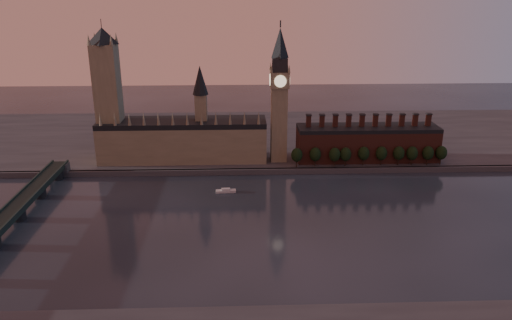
{
  "coord_description": "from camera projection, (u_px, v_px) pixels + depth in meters",
  "views": [
    {
      "loc": [
        -21.39,
        -262.28,
        134.55
      ],
      "look_at": [
        -9.75,
        55.0,
        23.42
      ],
      "focal_mm": 35.0,
      "sensor_mm": 36.0,
      "label": 1
    }
  ],
  "objects": [
    {
      "name": "embankment_tree_7",
      "position": [
        412.0,
        153.0,
        381.14
      ],
      "size": [
        8.6,
        8.6,
        14.88
      ],
      "color": "black",
      "rests_on": "north_bank"
    },
    {
      "name": "embankment_tree_2",
      "position": [
        335.0,
        155.0,
        378.3
      ],
      "size": [
        8.6,
        8.6,
        14.88
      ],
      "color": "black",
      "rests_on": "north_bank"
    },
    {
      "name": "embankment_tree_0",
      "position": [
        297.0,
        155.0,
        377.4
      ],
      "size": [
        8.6,
        8.6,
        14.88
      ],
      "color": "black",
      "rests_on": "north_bank"
    },
    {
      "name": "victoria_tower",
      "position": [
        108.0,
        91.0,
        377.37
      ],
      "size": [
        24.0,
        24.0,
        108.0
      ],
      "color": "gray",
      "rests_on": "north_bank"
    },
    {
      "name": "chimney_block",
      "position": [
        367.0,
        142.0,
        393.21
      ],
      "size": [
        110.0,
        25.0,
        37.0
      ],
      "color": "brown",
      "rests_on": "north_bank"
    },
    {
      "name": "embankment_tree_4",
      "position": [
        364.0,
        154.0,
        380.69
      ],
      "size": [
        8.6,
        8.6,
        14.88
      ],
      "color": "black",
      "rests_on": "north_bank"
    },
    {
      "name": "embankment_tree_5",
      "position": [
        381.0,
        153.0,
        381.07
      ],
      "size": [
        8.6,
        8.6,
        14.88
      ],
      "color": "black",
      "rests_on": "north_bank"
    },
    {
      "name": "embankment_tree_1",
      "position": [
        315.0,
        154.0,
        378.82
      ],
      "size": [
        8.6,
        8.6,
        14.88
      ],
      "color": "black",
      "rests_on": "north_bank"
    },
    {
      "name": "embankment_tree_6",
      "position": [
        399.0,
        153.0,
        381.36
      ],
      "size": [
        8.6,
        8.6,
        14.88
      ],
      "color": "black",
      "rests_on": "north_bank"
    },
    {
      "name": "embankment_tree_3",
      "position": [
        346.0,
        154.0,
        378.89
      ],
      "size": [
        8.6,
        8.6,
        14.88
      ],
      "color": "black",
      "rests_on": "north_bank"
    },
    {
      "name": "embankment_tree_9",
      "position": [
        441.0,
        153.0,
        382.34
      ],
      "size": [
        8.6,
        8.6,
        14.88
      ],
      "color": "black",
      "rests_on": "north_bank"
    },
    {
      "name": "north_bank",
      "position": [
        262.0,
        138.0,
        459.85
      ],
      "size": [
        900.0,
        182.0,
        4.0
      ],
      "color": "#4D4D52",
      "rests_on": "ground"
    },
    {
      "name": "river_boat",
      "position": [
        226.0,
        191.0,
        343.47
      ],
      "size": [
        13.99,
        4.92,
        2.75
      ],
      "rotation": [
        0.0,
        0.0,
        0.07
      ],
      "color": "#BDBDBD",
      "rests_on": "ground"
    },
    {
      "name": "westminster_bridge",
      "position": [
        4.0,
        223.0,
        282.21
      ],
      "size": [
        14.0,
        200.0,
        11.55
      ],
      "color": "#1C2B26",
      "rests_on": "ground"
    },
    {
      "name": "ground",
      "position": [
        276.0,
        228.0,
        292.58
      ],
      "size": [
        900.0,
        900.0,
        0.0
      ],
      "primitive_type": "plane",
      "color": "black",
      "rests_on": "ground"
    },
    {
      "name": "embankment_tree_8",
      "position": [
        428.0,
        153.0,
        381.78
      ],
      "size": [
        8.6,
        8.6,
        14.88
      ],
      "color": "black",
      "rests_on": "north_bank"
    },
    {
      "name": "big_ben",
      "position": [
        279.0,
        94.0,
        377.9
      ],
      "size": [
        15.0,
        15.0,
        107.0
      ],
      "color": "gray",
      "rests_on": "north_bank"
    },
    {
      "name": "palace_of_westminster",
      "position": [
        184.0,
        138.0,
        391.59
      ],
      "size": [
        130.0,
        30.3,
        74.0
      ],
      "color": "gray",
      "rests_on": "north_bank"
    }
  ]
}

